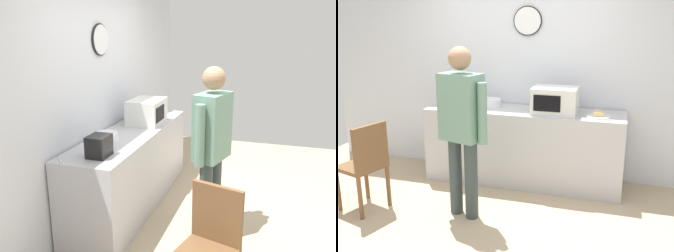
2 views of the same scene
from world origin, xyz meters
TOP-DOWN VIEW (x-y plane):
  - ground_plane at (0.00, 0.00)m, footprint 6.00×6.00m
  - back_wall at (0.00, 1.60)m, footprint 5.40×0.13m
  - kitchen_counter at (0.13, 1.22)m, footprint 2.34×0.62m
  - microwave at (0.50, 1.17)m, footprint 0.50×0.39m
  - sandwich_plate at (0.99, 1.12)m, footprint 0.27×0.27m
  - salad_bowl at (-0.32, 1.31)m, footprint 0.25×0.25m
  - toaster at (-0.76, 1.16)m, footprint 0.22×0.18m
  - fork_utensil at (0.98, 1.46)m, footprint 0.07×0.17m
  - spoon_utensil at (-0.95, 1.45)m, footprint 0.14×0.13m
  - person_standing at (-0.24, 0.21)m, footprint 0.57×0.34m
  - wooden_chair at (-1.24, 0.03)m, footprint 0.49×0.49m

SIDE VIEW (x-z plane):
  - ground_plane at x=0.00m, z-range 0.00..0.00m
  - kitchen_counter at x=0.13m, z-range 0.00..0.91m
  - wooden_chair at x=-1.24m, z-range 0.05..0.99m
  - fork_utensil at x=0.98m, z-range 0.91..0.91m
  - spoon_utensil at x=-0.95m, z-range 0.91..0.91m
  - sandwich_plate at x=0.99m, z-range 0.89..0.96m
  - salad_bowl at x=-0.32m, z-range 0.91..1.00m
  - person_standing at x=-0.24m, z-range 0.14..1.85m
  - toaster at x=-0.76m, z-range 0.91..1.11m
  - microwave at x=0.50m, z-range 0.91..1.21m
  - back_wall at x=0.00m, z-range 0.00..2.60m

